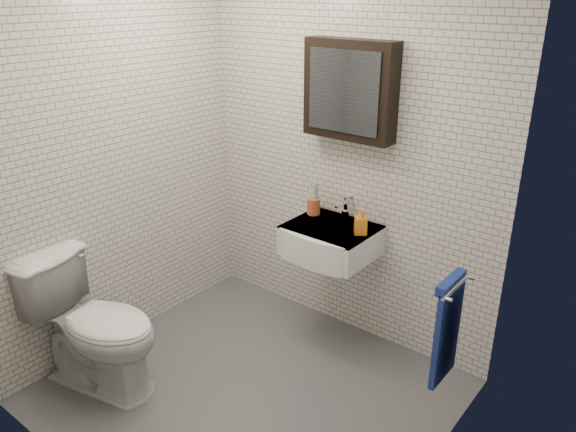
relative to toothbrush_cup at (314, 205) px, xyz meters
The scene contains 9 objects.
ground 1.27m from the toothbrush_cup, 79.30° to the right, with size 2.20×2.00×0.01m, color #4F5157.
room_shell 1.05m from the toothbrush_cup, 79.30° to the right, with size 2.22×2.02×2.51m.
washbasin 0.30m from the toothbrush_cup, 32.75° to the right, with size 0.55×0.50×0.20m.
faucet 0.22m from the toothbrush_cup, 15.20° to the left, with size 0.06×0.20×0.15m.
mirror_cabinet 0.82m from the toothbrush_cup, 14.25° to the left, with size 0.60×0.15×0.60m.
towel_rail 1.33m from the toothbrush_cup, 23.35° to the right, with size 0.09×0.30×0.58m.
toothbrush_cup is the anchor object (origin of this frame).
soap_bottle 0.43m from the toothbrush_cup, 10.86° to the right, with size 0.08×0.08×0.17m, color #E74F18.
toilet 1.57m from the toothbrush_cup, 113.89° to the right, with size 0.47×0.82×0.84m, color white.
Camera 1 is at (1.90, -2.00, 2.30)m, focal length 35.00 mm.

